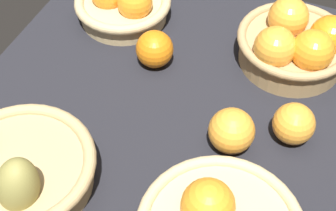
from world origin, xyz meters
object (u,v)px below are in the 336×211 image
(basket_near_right_pears, at_px, (17,169))
(loose_orange_side_gap, at_px, (232,131))
(loose_orange_front_gap, at_px, (155,49))
(loose_orange_back_gap, at_px, (294,124))
(basket_far_left, at_px, (296,44))
(basket_near_left, at_px, (124,2))

(basket_near_right_pears, height_order, loose_orange_side_gap, basket_near_right_pears)
(loose_orange_front_gap, height_order, loose_orange_back_gap, same)
(loose_orange_back_gap, bearing_deg, loose_orange_side_gap, -58.54)
(basket_far_left, bearing_deg, loose_orange_back_gap, 12.63)
(loose_orange_front_gap, bearing_deg, basket_far_left, 112.23)
(loose_orange_back_gap, bearing_deg, basket_near_right_pears, -55.78)
(loose_orange_back_gap, relative_size, loose_orange_side_gap, 0.93)
(loose_orange_back_gap, distance_m, loose_orange_side_gap, 0.11)
(basket_far_left, distance_m, loose_orange_back_gap, 0.19)
(basket_far_left, bearing_deg, loose_orange_front_gap, -67.77)
(loose_orange_side_gap, bearing_deg, basket_far_left, 167.76)
(basket_near_right_pears, relative_size, loose_orange_back_gap, 3.36)
(loose_orange_side_gap, bearing_deg, basket_near_left, -127.67)
(loose_orange_back_gap, bearing_deg, basket_far_left, -167.37)
(basket_near_left, xyz_separation_m, loose_orange_side_gap, (0.25, 0.32, -0.00))
(loose_orange_front_gap, relative_size, loose_orange_back_gap, 1.01)
(basket_near_right_pears, bearing_deg, basket_far_left, 142.42)
(basket_near_right_pears, distance_m, loose_orange_side_gap, 0.36)
(basket_near_left, distance_m, basket_far_left, 0.38)
(basket_far_left, bearing_deg, loose_orange_side_gap, -12.24)
(basket_near_right_pears, height_order, loose_orange_front_gap, basket_near_right_pears)
(basket_near_left, xyz_separation_m, basket_near_right_pears, (0.46, 0.03, 0.00))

